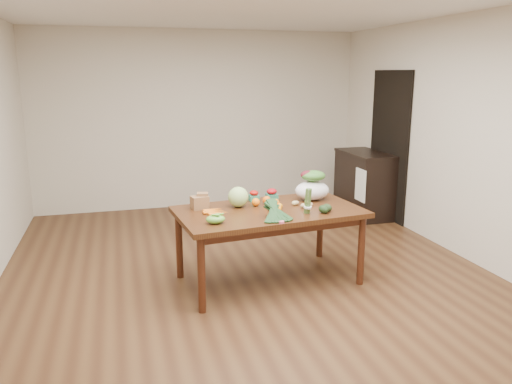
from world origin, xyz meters
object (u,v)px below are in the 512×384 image
object	(u,v)px
paper_bag	(200,201)
asparagus_bundle	(308,201)
mandarin_cluster	(275,206)
salad_bag	(312,187)
cabbage	(238,197)
kale_bunch	(277,212)
cabinet	(364,184)
dining_table	(269,245)

from	to	relation	value
paper_bag	asparagus_bundle	xyz separation A→B (m)	(0.97, -0.45, 0.05)
mandarin_cluster	salad_bag	xyz separation A→B (m)	(0.51, 0.29, 0.10)
cabbage	kale_bunch	size ratio (longest dim) A/B	0.51
cabbage	salad_bag	size ratio (longest dim) A/B	0.56
salad_bag	cabbage	bearing A→B (deg)	-175.43
salad_bag	kale_bunch	bearing A→B (deg)	-133.67
paper_bag	salad_bag	xyz separation A→B (m)	(1.20, 0.03, 0.07)
paper_bag	salad_bag	size ratio (longest dim) A/B	0.59
cabinet	mandarin_cluster	bearing A→B (deg)	-135.29
salad_bag	paper_bag	bearing A→B (deg)	-178.51
dining_table	mandarin_cluster	xyz separation A→B (m)	(0.05, -0.05, 0.42)
kale_bunch	cabinet	bearing A→B (deg)	41.71
mandarin_cluster	asparagus_bundle	world-z (taller)	asparagus_bundle
mandarin_cluster	kale_bunch	world-z (taller)	kale_bunch
salad_bag	dining_table	bearing A→B (deg)	-156.15
asparagus_bundle	dining_table	bearing A→B (deg)	136.38
dining_table	mandarin_cluster	distance (m)	0.43
kale_bunch	salad_bag	world-z (taller)	salad_bag
cabinet	kale_bunch	distance (m)	3.15
dining_table	asparagus_bundle	world-z (taller)	asparagus_bundle
dining_table	asparagus_bundle	bearing A→B (deg)	-43.62
salad_bag	mandarin_cluster	bearing A→B (deg)	-150.25
dining_table	cabbage	size ratio (longest dim) A/B	8.76
asparagus_bundle	cabbage	bearing A→B (deg)	138.09
cabinet	mandarin_cluster	size ratio (longest dim) A/B	5.67
cabbage	kale_bunch	bearing A→B (deg)	-67.30
cabinet	salad_bag	world-z (taller)	salad_bag
cabbage	asparagus_bundle	distance (m)	0.72
cabinet	kale_bunch	size ratio (longest dim) A/B	2.55
cabbage	kale_bunch	xyz separation A→B (m)	(0.23, -0.55, -0.02)
paper_bag	mandarin_cluster	xyz separation A→B (m)	(0.70, -0.26, -0.03)
dining_table	kale_bunch	bearing A→B (deg)	-101.94
kale_bunch	salad_bag	bearing A→B (deg)	40.13
mandarin_cluster	paper_bag	bearing A→B (deg)	159.74
mandarin_cluster	salad_bag	distance (m)	0.59
cabinet	asparagus_bundle	world-z (taller)	asparagus_bundle
mandarin_cluster	asparagus_bundle	distance (m)	0.34
cabbage	asparagus_bundle	xyz separation A→B (m)	(0.58, -0.42, 0.02)
dining_table	cabbage	world-z (taller)	cabbage
asparagus_bundle	cabinet	bearing A→B (deg)	45.20
paper_bag	kale_bunch	distance (m)	0.85
dining_table	cabinet	size ratio (longest dim) A/B	1.76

